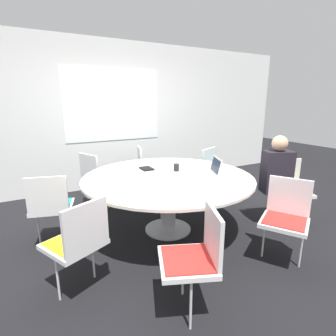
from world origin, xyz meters
The scene contains 16 objects.
ground_plane centered at (0.00, 0.00, 0.00)m, with size 16.00×16.00×0.00m, color black.
wall_back centered at (0.00, 2.17, 1.35)m, with size 8.00×0.07×2.70m.
conference_table centered at (0.00, 0.00, 0.63)m, with size 2.09×2.09×0.73m.
chair_0 centered at (1.57, -0.55, 0.51)m, with size 0.56×0.55×0.86m.
chair_1 centered at (1.22, 0.61, 0.51)m, with size 0.57×0.56×0.86m.
chair_2 centered at (0.31, 1.33, 0.51)m, with size 0.52×0.54×0.86m.
chair_3 centered at (-0.60, 1.23, 0.51)m, with size 0.56×0.57×0.86m.
chair_4 centered at (-1.33, 0.30, 0.51)m, with size 0.54×0.52×0.86m.
chair_5 centered at (-1.20, -0.65, 0.51)m, with size 0.58×0.57×0.86m.
chair_6 centered at (-0.45, -1.29, 0.51)m, with size 0.56×0.57×0.86m.
chair_7 centered at (0.76, -1.14, 0.51)m, with size 0.59×0.59×0.86m.
person_0 centered at (1.32, -0.54, 0.71)m, with size 0.42×0.34×1.21m.
laptop centered at (0.51, -0.20, 0.78)m, with size 0.35×0.40×0.21m.
spiral_notebook centered at (-0.11, 0.42, 0.74)m, with size 0.15×0.21×0.02m.
coffee_cup centered at (0.21, 0.15, 0.78)m, with size 0.07×0.07×0.10m.
handbag centered at (-0.23, 1.43, 0.14)m, with size 0.36×0.16×0.28m.
Camera 1 is at (-1.48, -2.74, 1.63)m, focal length 28.00 mm.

